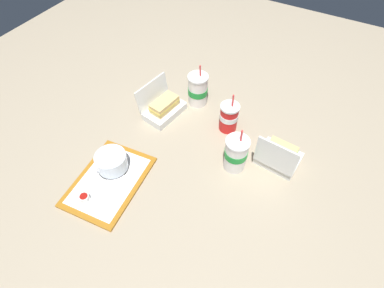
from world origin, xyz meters
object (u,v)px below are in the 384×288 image
at_px(clamshell_sandwich_back, 279,156).
at_px(cake_container, 112,162).
at_px(ketchup_cup, 84,197).
at_px(clamshell_sandwich_front, 163,107).
at_px(soda_cup_left, 198,90).
at_px(food_tray, 109,181).
at_px(plastic_fork, 94,182).
at_px(soda_cup_corner, 229,117).
at_px(soda_cup_front, 236,154).

bearing_deg(clamshell_sandwich_back, cake_container, 122.02).
bearing_deg(cake_container, ketchup_cup, 179.59).
height_order(clamshell_sandwich_front, soda_cup_left, soda_cup_left).
bearing_deg(food_tray, plastic_fork, 126.56).
height_order(soda_cup_left, soda_cup_corner, soda_cup_left).
height_order(plastic_fork, clamshell_sandwich_front, clamshell_sandwich_front).
xyz_separation_m(plastic_fork, soda_cup_front, (0.37, -0.47, 0.07)).
bearing_deg(soda_cup_front, ketchup_cup, 135.02).
xyz_separation_m(ketchup_cup, clamshell_sandwich_back, (0.56, -0.61, 0.02)).
bearing_deg(plastic_fork, soda_cup_front, -83.08).
xyz_separation_m(food_tray, soda_cup_left, (0.62, -0.09, 0.08)).
distance_m(cake_container, soda_cup_front, 0.52).
xyz_separation_m(plastic_fork, soda_cup_left, (0.65, -0.14, 0.07)).
bearing_deg(cake_container, food_tray, -158.65).
bearing_deg(clamshell_sandwich_front, soda_cup_corner, -78.55).
bearing_deg(soda_cup_corner, plastic_fork, 147.71).
relative_size(soda_cup_corner, soda_cup_front, 0.91).
distance_m(soda_cup_corner, soda_cup_front, 0.22).
bearing_deg(soda_cup_corner, clamshell_sandwich_back, -106.12).
height_order(plastic_fork, soda_cup_front, soda_cup_front).
xyz_separation_m(clamshell_sandwich_front, clamshell_sandwich_back, (-0.01, -0.60, 0.00)).
distance_m(ketchup_cup, soda_cup_left, 0.74).
relative_size(ketchup_cup, soda_cup_corner, 0.19).
relative_size(ketchup_cup, clamshell_sandwich_back, 0.21).
xyz_separation_m(clamshell_sandwich_front, soda_cup_front, (-0.12, -0.44, 0.04)).
height_order(ketchup_cup, plastic_fork, ketchup_cup).
bearing_deg(clamshell_sandwich_front, plastic_fork, 176.65).
distance_m(ketchup_cup, soda_cup_front, 0.64).
distance_m(clamshell_sandwich_front, soda_cup_front, 0.46).
xyz_separation_m(ketchup_cup, soda_cup_corner, (0.64, -0.33, 0.05)).
bearing_deg(soda_cup_left, soda_cup_corner, -113.16).
bearing_deg(clamshell_sandwich_back, plastic_fork, 127.21).
bearing_deg(ketchup_cup, plastic_fork, 14.66).
bearing_deg(clamshell_sandwich_back, clamshell_sandwich_front, 88.62).
height_order(cake_container, soda_cup_left, soda_cup_left).
distance_m(food_tray, clamshell_sandwich_back, 0.73).
bearing_deg(food_tray, soda_cup_front, -51.69).
bearing_deg(ketchup_cup, soda_cup_front, -44.98).
xyz_separation_m(plastic_fork, soda_cup_corner, (0.56, -0.35, 0.06)).
distance_m(food_tray, cake_container, 0.08).
distance_m(food_tray, soda_cup_front, 0.55).
relative_size(ketchup_cup, plastic_fork, 0.36).
xyz_separation_m(cake_container, soda_cup_left, (0.55, -0.12, 0.03)).
bearing_deg(soda_cup_front, plastic_fork, 128.14).
xyz_separation_m(cake_container, soda_cup_front, (0.27, -0.45, 0.03)).
bearing_deg(soda_cup_left, soda_cup_front, -130.19).
xyz_separation_m(food_tray, plastic_fork, (-0.03, 0.05, 0.01)).
distance_m(cake_container, soda_cup_corner, 0.57).
relative_size(food_tray, soda_cup_corner, 1.90).
distance_m(cake_container, clamshell_sandwich_back, 0.72).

